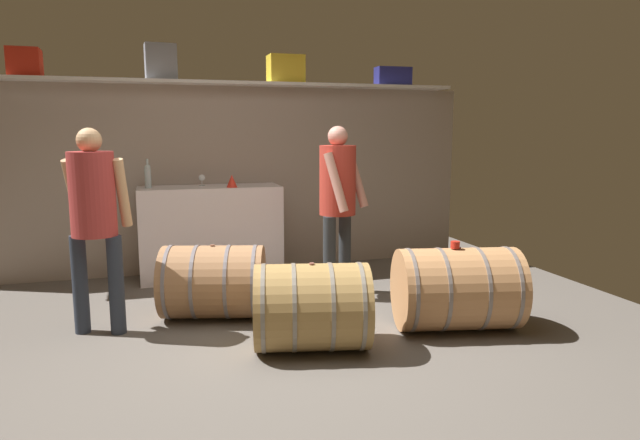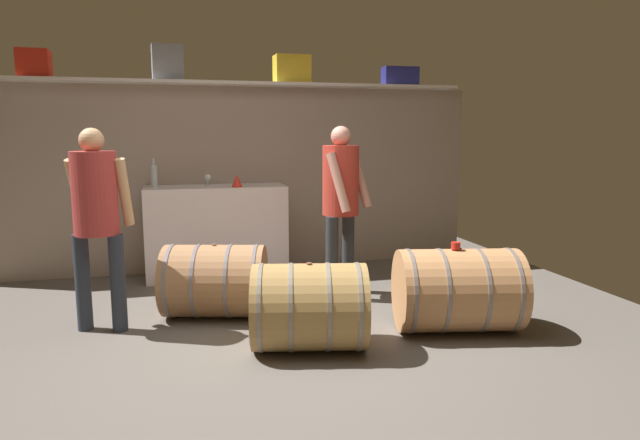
% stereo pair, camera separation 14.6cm
% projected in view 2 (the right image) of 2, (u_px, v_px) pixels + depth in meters
% --- Properties ---
extents(ground_plane, '(6.66, 8.39, 0.02)m').
position_uv_depth(ground_plane, '(261.00, 325.00, 4.50)').
color(ground_plane, '#5C564F').
extents(back_wall_panel, '(5.46, 0.10, 2.00)m').
position_uv_depth(back_wall_panel, '(233.00, 179.00, 6.20)').
color(back_wall_panel, gray).
rests_on(back_wall_panel, ground).
extents(high_shelf_board, '(5.02, 0.40, 0.03)m').
position_uv_depth(high_shelf_board, '(232.00, 84.00, 5.90)').
color(high_shelf_board, silver).
rests_on(high_shelf_board, back_wall_panel).
extents(toolcase_red, '(0.30, 0.31, 0.26)m').
position_uv_depth(toolcase_red, '(34.00, 64.00, 5.41)').
color(toolcase_red, red).
rests_on(toolcase_red, high_shelf_board).
extents(toolcase_grey, '(0.32, 0.23, 0.36)m').
position_uv_depth(toolcase_grey, '(167.00, 63.00, 5.71)').
color(toolcase_grey, gray).
rests_on(toolcase_grey, high_shelf_board).
extents(toolcase_yellow, '(0.38, 0.26, 0.29)m').
position_uv_depth(toolcase_yellow, '(292.00, 69.00, 6.04)').
color(toolcase_yellow, yellow).
rests_on(toolcase_yellow, high_shelf_board).
extents(toolcase_navy, '(0.40, 0.20, 0.21)m').
position_uv_depth(toolcase_navy, '(400.00, 76.00, 6.35)').
color(toolcase_navy, navy).
rests_on(toolcase_navy, high_shelf_board).
extents(work_cabinet, '(1.44, 0.52, 0.96)m').
position_uv_depth(work_cabinet, '(217.00, 231.00, 5.92)').
color(work_cabinet, silver).
rests_on(work_cabinet, ground).
extents(wine_bottle_clear, '(0.06, 0.06, 0.29)m').
position_uv_depth(wine_bottle_clear, '(154.00, 175.00, 5.66)').
color(wine_bottle_clear, '#AEC1C4').
rests_on(wine_bottle_clear, work_cabinet).
extents(wine_glass, '(0.07, 0.07, 0.12)m').
position_uv_depth(wine_glass, '(208.00, 178.00, 5.90)').
color(wine_glass, white).
rests_on(wine_glass, work_cabinet).
extents(red_funnel, '(0.11, 0.11, 0.13)m').
position_uv_depth(red_funnel, '(237.00, 181.00, 5.73)').
color(red_funnel, red).
rests_on(red_funnel, work_cabinet).
extents(wine_barrel_near, '(1.03, 0.80, 0.65)m').
position_uv_depth(wine_barrel_near, '(458.00, 290.00, 4.31)').
color(wine_barrel_near, tan).
rests_on(wine_barrel_near, ground).
extents(wine_barrel_far, '(0.91, 0.76, 0.62)m').
position_uv_depth(wine_barrel_far, '(309.00, 307.00, 3.93)').
color(wine_barrel_far, '#9E7A44').
rests_on(wine_barrel_far, ground).
extents(wine_barrel_flank, '(0.95, 0.79, 0.61)m').
position_uv_depth(wine_barrel_flank, '(215.00, 281.00, 4.64)').
color(wine_barrel_flank, '#A0714B').
rests_on(wine_barrel_flank, ground).
extents(tasting_cup, '(0.07, 0.07, 0.05)m').
position_uv_depth(tasting_cup, '(456.00, 246.00, 4.24)').
color(tasting_cup, red).
rests_on(tasting_cup, wine_barrel_near).
extents(winemaker_pouring, '(0.50, 0.44, 1.55)m').
position_uv_depth(winemaker_pouring, '(96.00, 208.00, 4.22)').
color(winemaker_pouring, '#2A303D').
rests_on(winemaker_pouring, ground).
extents(visitor_tasting, '(0.51, 0.49, 1.57)m').
position_uv_depth(visitor_tasting, '(341.00, 193.00, 5.14)').
color(visitor_tasting, '#2C2F32').
rests_on(visitor_tasting, ground).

